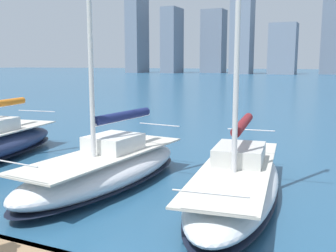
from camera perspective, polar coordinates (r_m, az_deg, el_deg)
The scene contains 2 objects.
sailboat_maroon at distance 12.79m, azimuth 9.94°, elevation -7.58°, with size 3.71×9.53×11.86m.
sailboat_navy at distance 13.93m, azimuth -8.96°, elevation -5.90°, with size 3.24×8.39×11.19m.
Camera 1 is at (-5.54, 4.40, 4.28)m, focal length 42.00 mm.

